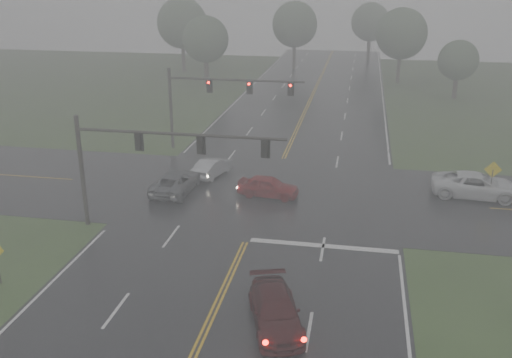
% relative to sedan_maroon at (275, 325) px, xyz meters
% --- Properties ---
extents(main_road, '(18.00, 160.00, 0.02)m').
position_rel_sedan_maroon_xyz_m(main_road, '(-2.97, 13.75, 0.00)').
color(main_road, black).
rests_on(main_road, ground).
extents(cross_street, '(120.00, 14.00, 0.02)m').
position_rel_sedan_maroon_xyz_m(cross_street, '(-2.97, 15.75, 0.00)').
color(cross_street, black).
rests_on(cross_street, ground).
extents(stop_bar, '(8.50, 0.50, 0.01)m').
position_rel_sedan_maroon_xyz_m(stop_bar, '(1.53, 8.15, 0.00)').
color(stop_bar, silver).
rests_on(stop_bar, ground).
extents(sedan_maroon, '(3.48, 5.41, 1.46)m').
position_rel_sedan_maroon_xyz_m(sedan_maroon, '(0.00, 0.00, 0.00)').
color(sedan_maroon, '#370A0C').
rests_on(sedan_maroon, ground).
extents(sedan_red, '(4.45, 2.21, 1.46)m').
position_rel_sedan_maroon_xyz_m(sedan_red, '(-2.84, 15.17, 0.00)').
color(sedan_red, maroon).
rests_on(sedan_red, ground).
extents(sedan_silver, '(2.52, 4.39, 1.37)m').
position_rel_sedan_maroon_xyz_m(sedan_silver, '(-7.76, 18.62, 0.00)').
color(sedan_silver, '#A3A5AB').
rests_on(sedan_silver, ground).
extents(car_grey, '(2.68, 5.38, 1.46)m').
position_rel_sedan_maroon_xyz_m(car_grey, '(-9.46, 14.79, 0.00)').
color(car_grey, '#505257').
rests_on(car_grey, ground).
extents(pickup_white, '(6.24, 3.19, 1.69)m').
position_rel_sedan_maroon_xyz_m(pickup_white, '(11.43, 17.76, 0.00)').
color(pickup_white, silver).
rests_on(pickup_white, ground).
extents(signal_gantry_near, '(12.60, 0.30, 6.97)m').
position_rel_sedan_maroon_xyz_m(signal_gantry_near, '(-9.29, 8.50, 4.90)').
color(signal_gantry_near, black).
rests_on(signal_gantry_near, ground).
extents(signal_gantry_far, '(11.81, 0.36, 7.08)m').
position_rel_sedan_maroon_xyz_m(signal_gantry_far, '(-9.57, 25.22, 4.95)').
color(signal_gantry_far, black).
rests_on(signal_gantry_far, ground).
extents(sign_diamond_east, '(1.18, 0.11, 2.83)m').
position_rel_sedan_maroon_xyz_m(sign_diamond_east, '(12.23, 17.25, 1.91)').
color(sign_diamond_east, black).
rests_on(sign_diamond_east, ground).
extents(tree_nw_a, '(6.31, 6.31, 9.27)m').
position_rel_sedan_maroon_xyz_m(tree_nw_a, '(-18.20, 55.22, 6.09)').
color(tree_nw_a, '#332B21').
rests_on(tree_nw_a, ground).
extents(tree_ne_a, '(6.99, 6.99, 10.27)m').
position_rel_sedan_maroon_xyz_m(tree_ne_a, '(8.03, 60.90, 6.76)').
color(tree_ne_a, '#332B21').
rests_on(tree_ne_a, ground).
extents(tree_n_mid, '(7.14, 7.14, 10.48)m').
position_rel_sedan_maroon_xyz_m(tree_n_mid, '(-7.88, 70.68, 6.90)').
color(tree_n_mid, '#332B21').
rests_on(tree_n_mid, ground).
extents(tree_e_near, '(4.84, 4.84, 7.11)m').
position_rel_sedan_maroon_xyz_m(tree_e_near, '(14.43, 51.55, 4.67)').
color(tree_e_near, '#332B21').
rests_on(tree_e_near, ground).
extents(tree_nw_b, '(7.60, 7.60, 11.17)m').
position_rel_sedan_maroon_xyz_m(tree_nw_b, '(-24.39, 64.44, 7.35)').
color(tree_nw_b, '#332B21').
rests_on(tree_nw_b, ground).
extents(tree_n_far, '(6.64, 6.64, 9.75)m').
position_rel_sedan_maroon_xyz_m(tree_n_far, '(3.89, 83.19, 6.41)').
color(tree_n_far, '#332B21').
rests_on(tree_n_far, ground).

